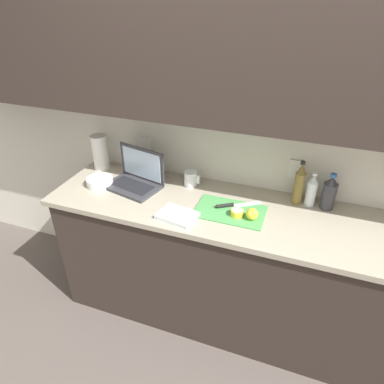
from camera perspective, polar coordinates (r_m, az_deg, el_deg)
name	(u,v)px	position (r m, az deg, el deg)	size (l,w,h in m)	color
ground_plane	(237,316)	(2.71, 7.47, -19.82)	(12.00, 12.00, 0.00)	#564C47
wall_back	(266,97)	(2.03, 12.23, 15.22)	(5.20, 0.38, 2.60)	silver
counter_unit	(245,269)	(2.36, 8.78, -12.60)	(2.52, 0.64, 0.93)	#332823
laptop	(136,177)	(2.32, -9.28, 2.41)	(0.40, 0.31, 0.25)	#333338
cutting_board	(230,211)	(2.06, 6.34, -3.23)	(0.41, 0.26, 0.01)	#4C9E51
knife	(231,205)	(2.09, 6.50, -2.22)	(0.26, 0.18, 0.02)	silver
lemon_half_cut	(237,213)	(2.01, 7.53, -3.44)	(0.07, 0.07, 0.04)	yellow
lemon_whole_beside	(252,214)	(1.99, 9.97, -3.64)	(0.07, 0.07, 0.07)	yellow
bottle_green_soda	(329,193)	(2.19, 21.91, -0.12)	(0.08, 0.08, 0.23)	#333338
bottle_oil_tall	(312,191)	(2.19, 19.31, 0.21)	(0.06, 0.06, 0.22)	silver
bottle_water_clear	(299,184)	(2.17, 17.41, 1.25)	(0.06, 0.06, 0.28)	olive
measuring_cup	(191,179)	(2.29, -0.22, 2.21)	(0.11, 0.09, 0.10)	silver
bowl_white	(100,182)	(2.39, -15.10, 1.68)	(0.17, 0.17, 0.05)	white
paper_towel_roll	(100,152)	(2.58, -15.04, 6.42)	(0.11, 0.11, 0.26)	white
dish_towel	(177,216)	(2.00, -2.46, -3.95)	(0.22, 0.16, 0.02)	white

